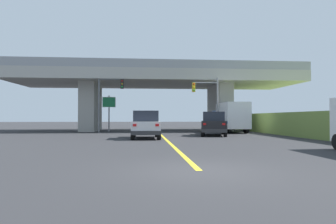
# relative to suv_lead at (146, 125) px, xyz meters

# --- Properties ---
(ground) EXTENTS (160.00, 160.00, 0.00)m
(ground) POSITION_rel_suv_lead_xyz_m (1.41, 13.29, -1.01)
(ground) COLOR #2B2B2D
(overpass_bridge) EXTENTS (32.78, 10.04, 7.58)m
(overpass_bridge) POSITION_rel_suv_lead_xyz_m (1.41, 13.29, 4.38)
(overpass_bridge) COLOR #A8A59E
(overpass_bridge) RESTS_ON ground
(lane_divider_stripe) EXTENTS (0.20, 24.01, 0.01)m
(lane_divider_stripe) POSITION_rel_suv_lead_xyz_m (1.41, -1.39, -1.01)
(lane_divider_stripe) COLOR yellow
(lane_divider_stripe) RESTS_ON ground
(suv_lead) EXTENTS (2.06, 4.34, 2.02)m
(suv_lead) POSITION_rel_suv_lead_xyz_m (0.00, 0.00, 0.00)
(suv_lead) COLOR silver
(suv_lead) RESTS_ON ground
(suv_crossing) EXTENTS (2.99, 5.03, 2.02)m
(suv_crossing) POSITION_rel_suv_lead_xyz_m (5.85, 3.07, 0.00)
(suv_crossing) COLOR black
(suv_crossing) RESTS_ON ground
(box_truck) EXTENTS (2.33, 6.50, 3.04)m
(box_truck) POSITION_rel_suv_lead_xyz_m (8.85, 8.10, 0.58)
(box_truck) COLOR navy
(box_truck) RESTS_ON ground
(traffic_signal_nearside) EXTENTS (2.74, 0.36, 5.68)m
(traffic_signal_nearside) POSITION_rel_suv_lead_xyz_m (6.58, 7.94, 2.62)
(traffic_signal_nearside) COLOR slate
(traffic_signal_nearside) RESTS_ON ground
(traffic_signal_farside) EXTENTS (2.57, 0.36, 6.17)m
(traffic_signal_farside) POSITION_rel_suv_lead_xyz_m (-3.87, 8.43, 2.85)
(traffic_signal_farside) COLOR #56595E
(traffic_signal_farside) RESTS_ON ground
(highway_sign) EXTENTS (1.45, 0.17, 4.00)m
(highway_sign) POSITION_rel_suv_lead_xyz_m (-3.96, 11.26, 1.88)
(highway_sign) COLOR slate
(highway_sign) RESTS_ON ground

